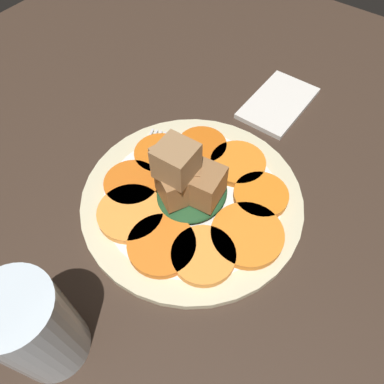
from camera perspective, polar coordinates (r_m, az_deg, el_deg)
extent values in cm
cube|color=#38281E|center=(51.00, 0.00, -2.02)|extent=(120.00, 120.00, 2.00)
cylinder|color=beige|center=(49.75, 0.00, -1.07)|extent=(29.27, 29.27, 1.00)
cylinder|color=white|center=(49.71, 0.00, -1.03)|extent=(23.41, 23.41, 1.00)
cylinder|color=orange|center=(49.54, 10.43, -0.51)|extent=(7.18, 7.18, 1.03)
cylinder|color=orange|center=(52.41, 7.00, 4.36)|extent=(7.69, 7.69, 1.03)
cylinder|color=#D66115|center=(54.14, 1.51, 7.00)|extent=(7.08, 7.08, 1.03)
cylinder|color=orange|center=(53.29, -4.91, 5.76)|extent=(7.25, 7.25, 1.03)
cylinder|color=orange|center=(50.50, -9.17, 1.29)|extent=(7.37, 7.37, 1.03)
cylinder|color=#F99539|center=(47.86, -9.35, -3.17)|extent=(8.41, 8.41, 1.03)
cylinder|color=orange|center=(45.13, -4.63, -8.06)|extent=(8.26, 8.26, 1.03)
cylinder|color=orange|center=(44.41, 1.75, -9.60)|extent=(7.65, 7.65, 1.03)
cylinder|color=orange|center=(46.14, 8.39, -6.45)|extent=(8.94, 8.94, 1.03)
ellipsoid|color=#1E4723|center=(48.53, 0.00, -0.08)|extent=(9.86, 8.87, 1.77)
cube|color=olive|center=(45.66, 2.04, 1.54)|extent=(5.06, 5.06, 4.48)
cube|color=olive|center=(46.68, -1.22, 3.34)|extent=(6.36, 6.36, 4.62)
cube|color=olive|center=(45.53, -2.24, 1.29)|extent=(6.05, 6.05, 4.46)
cube|color=#9E754C|center=(46.19, -0.02, 1.58)|extent=(4.26, 4.26, 3.63)
cube|color=#9E754C|center=(42.31, -2.44, 4.75)|extent=(4.50, 4.50, 4.27)
cube|color=#9E754C|center=(43.52, -3.23, 4.66)|extent=(4.59, 4.59, 3.64)
cube|color=silver|center=(50.14, -9.43, 0.07)|extent=(11.12, 4.91, 0.40)
cube|color=silver|center=(53.64, -6.86, 5.42)|extent=(2.09, 2.64, 0.40)
cube|color=silver|center=(55.72, -6.75, 7.84)|extent=(4.34, 1.82, 0.40)
cube|color=silver|center=(55.52, -6.11, 7.70)|extent=(4.34, 1.82, 0.40)
cube|color=silver|center=(55.32, -5.45, 7.57)|extent=(4.34, 1.82, 0.40)
cube|color=silver|center=(55.14, -4.80, 7.43)|extent=(4.34, 1.82, 0.40)
cylinder|color=silver|center=(39.17, -22.72, -18.67)|extent=(7.27, 7.27, 12.85)
cube|color=silver|center=(64.14, 12.85, 13.16)|extent=(13.75, 8.25, 0.80)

